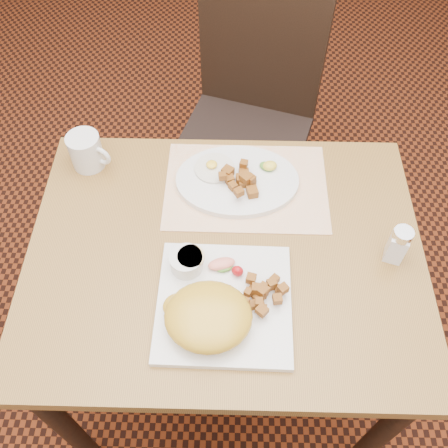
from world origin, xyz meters
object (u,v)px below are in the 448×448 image
Objects in this scene: salt_shaker at (398,244)px; plate_square at (224,303)px; plate_oval at (237,181)px; chair_far at (250,109)px; table at (225,275)px; coffee_mug at (87,151)px.

plate_square is at bearing -161.23° from salt_shaker.
plate_oval is 3.05× the size of salt_shaker.
table is at bearing 101.24° from chair_far.
salt_shaker reaches higher than coffee_mug.
table is 8.18× the size of coffee_mug.
coffee_mug reaches higher than table.
salt_shaker reaches higher than plate_square.
coffee_mug is (-0.35, 0.26, 0.16)m from table.
plate_square is (-0.07, -0.84, 0.22)m from chair_far.
plate_square is 2.80× the size of salt_shaker.
plate_square is 0.53m from coffee_mug.
plate_square is 0.92× the size of plate_oval.
coffee_mug is (-0.42, -0.45, 0.26)m from chair_far.
chair_far is 3.46× the size of plate_square.
plate_square reaches higher than table.
plate_oval is 2.77× the size of coffee_mug.
table is 0.72m from chair_far.
plate_oval is at bearing 82.75° from table.
chair_far is at bearing 85.08° from plate_oval.
table is 0.23m from plate_oval.
plate_oval is at bearing 101.89° from chair_far.
salt_shaker is at bearing 18.77° from plate_square.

